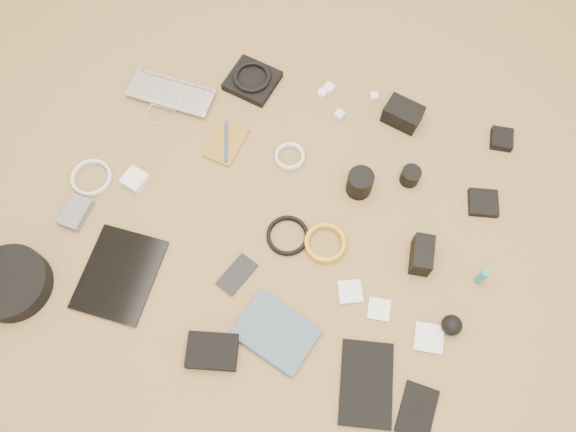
% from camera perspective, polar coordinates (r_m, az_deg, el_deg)
% --- Properties ---
extents(laptop, '(0.30, 0.22, 0.02)m').
position_cam_1_polar(laptop, '(1.93, -12.27, 11.06)').
color(laptop, silver).
rests_on(laptop, ground).
extents(headphone_pouch, '(0.19, 0.18, 0.03)m').
position_cam_1_polar(headphone_pouch, '(1.95, -3.64, 13.55)').
color(headphone_pouch, black).
rests_on(headphone_pouch, ground).
extents(headphones, '(0.16, 0.16, 0.02)m').
position_cam_1_polar(headphones, '(1.93, -3.68, 13.94)').
color(headphones, black).
rests_on(headphones, headphone_pouch).
extents(charger_a, '(0.03, 0.03, 0.03)m').
position_cam_1_polar(charger_a, '(1.92, 3.48, 12.28)').
color(charger_a, silver).
rests_on(charger_a, ground).
extents(charger_b, '(0.04, 0.04, 0.03)m').
position_cam_1_polar(charger_b, '(1.93, 4.16, 12.74)').
color(charger_b, silver).
rests_on(charger_b, ground).
extents(charger_c, '(0.03, 0.03, 0.02)m').
position_cam_1_polar(charger_c, '(1.93, 8.74, 11.88)').
color(charger_c, silver).
rests_on(charger_c, ground).
extents(charger_d, '(0.04, 0.04, 0.03)m').
position_cam_1_polar(charger_d, '(1.87, 5.24, 10.16)').
color(charger_d, silver).
rests_on(charger_d, ground).
extents(dslr_camera, '(0.13, 0.11, 0.07)m').
position_cam_1_polar(dslr_camera, '(1.88, 11.58, 10.10)').
color(dslr_camera, black).
rests_on(dslr_camera, ground).
extents(lens_pouch, '(0.07, 0.08, 0.03)m').
position_cam_1_polar(lens_pouch, '(1.94, 20.88, 7.33)').
color(lens_pouch, black).
rests_on(lens_pouch, ground).
extents(notebook_olive, '(0.12, 0.17, 0.01)m').
position_cam_1_polar(notebook_olive, '(1.83, -6.27, 7.42)').
color(notebook_olive, olive).
rests_on(notebook_olive, ground).
extents(pen_blue, '(0.05, 0.15, 0.01)m').
position_cam_1_polar(pen_blue, '(1.82, -6.30, 7.55)').
color(pen_blue, '#153AAE').
rests_on(pen_blue, notebook_olive).
extents(cable_white_a, '(0.12, 0.12, 0.01)m').
position_cam_1_polar(cable_white_a, '(1.79, 0.17, 5.98)').
color(cable_white_a, silver).
rests_on(cable_white_a, ground).
extents(lens_a, '(0.10, 0.10, 0.09)m').
position_cam_1_polar(lens_a, '(1.72, 7.31, 3.35)').
color(lens_a, black).
rests_on(lens_a, ground).
extents(lens_b, '(0.08, 0.08, 0.06)m').
position_cam_1_polar(lens_b, '(1.78, 12.33, 4.00)').
color(lens_b, black).
rests_on(lens_b, ground).
extents(card_reader, '(0.10, 0.10, 0.02)m').
position_cam_1_polar(card_reader, '(1.82, 19.22, 1.28)').
color(card_reader, black).
rests_on(card_reader, ground).
extents(power_brick, '(0.08, 0.08, 0.03)m').
position_cam_1_polar(power_brick, '(1.81, -15.28, 3.58)').
color(power_brick, silver).
rests_on(power_brick, ground).
extents(cable_white_b, '(0.13, 0.13, 0.01)m').
position_cam_1_polar(cable_white_b, '(1.86, -19.30, 3.63)').
color(cable_white_b, silver).
rests_on(cable_white_b, ground).
extents(cable_black, '(0.13, 0.13, 0.01)m').
position_cam_1_polar(cable_black, '(1.68, -0.05, -2.07)').
color(cable_black, black).
rests_on(cable_black, ground).
extents(cable_yellow, '(0.15, 0.15, 0.01)m').
position_cam_1_polar(cable_yellow, '(1.67, 3.79, -2.82)').
color(cable_yellow, gold).
rests_on(cable_yellow, ground).
extents(flash, '(0.06, 0.11, 0.08)m').
position_cam_1_polar(flash, '(1.67, 13.43, -3.86)').
color(flash, black).
rests_on(flash, ground).
extents(lens_cleaner, '(0.03, 0.03, 0.08)m').
position_cam_1_polar(lens_cleaner, '(1.69, 19.11, -5.84)').
color(lens_cleaner, teal).
rests_on(lens_cleaner, ground).
extents(battery_charger, '(0.08, 0.11, 0.03)m').
position_cam_1_polar(battery_charger, '(1.81, -20.77, 0.32)').
color(battery_charger, '#5E5D63').
rests_on(battery_charger, ground).
extents(tablet, '(0.21, 0.27, 0.01)m').
position_cam_1_polar(tablet, '(1.71, -16.73, -5.70)').
color(tablet, black).
rests_on(tablet, ground).
extents(phone, '(0.10, 0.13, 0.01)m').
position_cam_1_polar(phone, '(1.65, -5.21, -5.94)').
color(phone, black).
rests_on(phone, ground).
extents(filter_case_left, '(0.09, 0.09, 0.01)m').
position_cam_1_polar(filter_case_left, '(1.63, 6.33, -7.65)').
color(filter_case_left, silver).
rests_on(filter_case_left, ground).
extents(filter_case_mid, '(0.07, 0.07, 0.01)m').
position_cam_1_polar(filter_case_mid, '(1.63, 9.23, -9.35)').
color(filter_case_mid, silver).
rests_on(filter_case_mid, ground).
extents(filter_case_right, '(0.09, 0.09, 0.01)m').
position_cam_1_polar(filter_case_right, '(1.64, 14.11, -11.93)').
color(filter_case_right, silver).
rests_on(filter_case_right, ground).
extents(air_blower, '(0.08, 0.08, 0.06)m').
position_cam_1_polar(air_blower, '(1.64, 16.30, -10.60)').
color(air_blower, black).
rests_on(air_blower, ground).
extents(headphone_case, '(0.26, 0.26, 0.06)m').
position_cam_1_polar(headphone_case, '(1.79, -26.30, -6.14)').
color(headphone_case, black).
rests_on(headphone_case, ground).
extents(drive_case, '(0.15, 0.12, 0.03)m').
position_cam_1_polar(drive_case, '(1.59, -7.71, -13.46)').
color(drive_case, black).
rests_on(drive_case, ground).
extents(paperback, '(0.25, 0.22, 0.02)m').
position_cam_1_polar(paperback, '(1.58, -2.92, -14.06)').
color(paperback, '#3B5065').
rests_on(paperback, ground).
extents(notebook_black_a, '(0.17, 0.24, 0.02)m').
position_cam_1_polar(notebook_black_a, '(1.59, 7.96, -16.50)').
color(notebook_black_a, black).
rests_on(notebook_black_a, ground).
extents(notebook_black_b, '(0.10, 0.14, 0.01)m').
position_cam_1_polar(notebook_black_b, '(1.61, 12.98, -18.73)').
color(notebook_black_b, black).
rests_on(notebook_black_b, ground).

